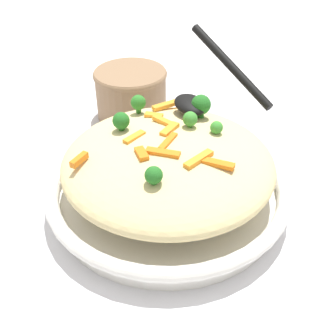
# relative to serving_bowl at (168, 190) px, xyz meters

# --- Properties ---
(ground_plane) EXTENTS (2.40, 2.40, 0.00)m
(ground_plane) POSITION_rel_serving_bowl_xyz_m (0.00, 0.00, -0.02)
(ground_plane) COLOR silver
(serving_bowl) EXTENTS (0.31, 0.31, 0.04)m
(serving_bowl) POSITION_rel_serving_bowl_xyz_m (0.00, 0.00, 0.00)
(serving_bowl) COLOR white
(serving_bowl) RESTS_ON ground_plane
(pasta_mound) EXTENTS (0.27, 0.27, 0.06)m
(pasta_mound) POSITION_rel_serving_bowl_xyz_m (0.00, 0.00, 0.04)
(pasta_mound) COLOR #DBC689
(pasta_mound) RESTS_ON serving_bowl
(carrot_piece_0) EXTENTS (0.02, 0.03, 0.01)m
(carrot_piece_0) POSITION_rel_serving_bowl_xyz_m (0.03, 0.03, 0.07)
(carrot_piece_0) COLOR orange
(carrot_piece_0) RESTS_ON pasta_mound
(carrot_piece_1) EXTENTS (0.02, 0.04, 0.01)m
(carrot_piece_1) POSITION_rel_serving_bowl_xyz_m (0.10, -0.04, 0.07)
(carrot_piece_1) COLOR orange
(carrot_piece_1) RESTS_ON pasta_mound
(carrot_piece_2) EXTENTS (0.02, 0.04, 0.01)m
(carrot_piece_2) POSITION_rel_serving_bowl_xyz_m (-0.05, -0.02, 0.07)
(carrot_piece_2) COLOR orange
(carrot_piece_2) RESTS_ON pasta_mound
(carrot_piece_3) EXTENTS (0.03, 0.02, 0.01)m
(carrot_piece_3) POSITION_rel_serving_bowl_xyz_m (0.05, -0.02, 0.08)
(carrot_piece_3) COLOR orange
(carrot_piece_3) RESTS_ON pasta_mound
(carrot_piece_4) EXTENTS (0.03, 0.03, 0.01)m
(carrot_piece_4) POSITION_rel_serving_bowl_xyz_m (0.00, -0.00, 0.08)
(carrot_piece_4) COLOR orange
(carrot_piece_4) RESTS_ON pasta_mound
(carrot_piece_5) EXTENTS (0.02, 0.03, 0.01)m
(carrot_piece_5) POSITION_rel_serving_bowl_xyz_m (0.02, 0.11, 0.07)
(carrot_piece_5) COLOR orange
(carrot_piece_5) RESTS_ON pasta_mound
(carrot_piece_6) EXTENTS (0.03, 0.01, 0.01)m
(carrot_piece_6) POSITION_rel_serving_bowl_xyz_m (-0.01, 0.04, 0.07)
(carrot_piece_6) COLOR orange
(carrot_piece_6) RESTS_ON pasta_mound
(carrot_piece_7) EXTENTS (0.03, 0.04, 0.01)m
(carrot_piece_7) POSITION_rel_serving_bowl_xyz_m (-0.02, 0.02, 0.08)
(carrot_piece_7) COLOR orange
(carrot_piece_7) RESTS_ON pasta_mound
(carrot_piece_8) EXTENTS (0.03, 0.03, 0.01)m
(carrot_piece_8) POSITION_rel_serving_bowl_xyz_m (0.02, -0.01, 0.08)
(carrot_piece_8) COLOR orange
(carrot_piece_8) RESTS_ON pasta_mound
(carrot_piece_9) EXTENTS (0.02, 0.02, 0.01)m
(carrot_piece_9) POSITION_rel_serving_bowl_xyz_m (0.07, -0.01, 0.07)
(carrot_piece_9) COLOR orange
(carrot_piece_9) RESTS_ON pasta_mound
(carrot_piece_10) EXTENTS (0.04, 0.04, 0.01)m
(carrot_piece_10) POSITION_rel_serving_bowl_xyz_m (-0.06, -0.03, 0.07)
(carrot_piece_10) COLOR orange
(carrot_piece_10) RESTS_ON pasta_mound
(broccoli_floret_0) EXTENTS (0.02, 0.02, 0.03)m
(broccoli_floret_0) POSITION_rel_serving_bowl_xyz_m (0.06, 0.04, 0.08)
(broccoli_floret_0) COLOR #205B1C
(broccoli_floret_0) RESTS_ON pasta_mound
(broccoli_floret_1) EXTENTS (0.02, 0.02, 0.02)m
(broccoli_floret_1) POSITION_rel_serving_bowl_xyz_m (-0.06, 0.04, 0.08)
(broccoli_floret_1) COLOR #205B1C
(broccoli_floret_1) RESTS_ON pasta_mound
(broccoli_floret_2) EXTENTS (0.02, 0.02, 0.02)m
(broccoli_floret_2) POSITION_rel_serving_bowl_xyz_m (0.02, -0.04, 0.08)
(broccoli_floret_2) COLOR #377928
(broccoli_floret_2) RESTS_ON pasta_mound
(broccoli_floret_3) EXTENTS (0.03, 0.03, 0.03)m
(broccoli_floret_3) POSITION_rel_serving_bowl_xyz_m (0.05, -0.07, 0.09)
(broccoli_floret_3) COLOR #205B1C
(broccoli_floret_3) RESTS_ON pasta_mound
(broccoli_floret_4) EXTENTS (0.02, 0.02, 0.02)m
(broccoli_floret_4) POSITION_rel_serving_bowl_xyz_m (-0.00, -0.07, 0.08)
(broccoli_floret_4) COLOR #377928
(broccoli_floret_4) RESTS_ON pasta_mound
(broccoli_floret_5) EXTENTS (0.02, 0.02, 0.03)m
(broccoli_floret_5) POSITION_rel_serving_bowl_xyz_m (0.10, -0.00, 0.08)
(broccoli_floret_5) COLOR #296820
(broccoli_floret_5) RESTS_ON pasta_mound
(serving_spoon) EXTENTS (0.15, 0.12, 0.08)m
(serving_spoon) POSITION_rel_serving_bowl_xyz_m (0.07, -0.09, 0.09)
(serving_spoon) COLOR black
(serving_spoon) RESTS_ON pasta_mound
(companion_bowl) EXTENTS (0.12, 0.12, 0.08)m
(companion_bowl) POSITION_rel_serving_bowl_xyz_m (0.24, -0.04, 0.02)
(companion_bowl) COLOR #8C6B4C
(companion_bowl) RESTS_ON ground_plane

